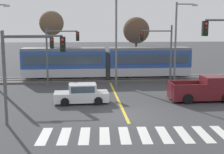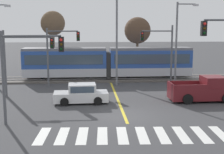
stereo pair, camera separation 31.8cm
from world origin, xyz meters
TOP-DOWN VIEW (x-y plane):
  - ground_plane at (0.00, 0.00)m, footprint 200.00×200.00m
  - track_bed at (0.00, 14.47)m, footprint 120.00×4.00m
  - rail_near at (0.00, 13.75)m, footprint 120.00×0.08m
  - rail_far at (0.00, 15.19)m, footprint 120.00×0.08m
  - light_rail_tram at (-0.19, 14.47)m, footprint 18.50×2.64m
  - crosswalk_stripe_0 at (-4.94, -3.46)m, footprint 0.70×2.82m
  - crosswalk_stripe_1 at (-3.85, -3.52)m, footprint 0.70×2.82m
  - crosswalk_stripe_2 at (-2.75, -3.57)m, footprint 0.70×2.82m
  - crosswalk_stripe_3 at (-1.65, -3.63)m, footprint 0.70×2.82m
  - crosswalk_stripe_4 at (-0.55, -3.68)m, footprint 0.70×2.82m
  - crosswalk_stripe_5 at (0.55, -3.74)m, footprint 0.70×2.82m
  - crosswalk_stripe_6 at (1.65, -3.79)m, footprint 0.70×2.82m
  - crosswalk_stripe_7 at (2.75, -3.85)m, footprint 0.70×2.82m
  - crosswalk_stripe_8 at (3.85, -3.90)m, footprint 0.70×2.82m
  - crosswalk_stripe_9 at (4.94, -3.96)m, footprint 0.70×2.82m
  - lane_centre_line at (0.00, 5.38)m, footprint 0.20×14.18m
  - sedan_crossing at (-2.96, 3.88)m, footprint 4.26×2.04m
  - pickup_truck at (6.92, 3.82)m, footprint 5.41×2.25m
  - traffic_light_near_left at (-6.17, -1.21)m, footprint 3.75×0.38m
  - traffic_light_mid_left at (-7.93, 6.80)m, footprint 4.25×0.38m
  - traffic_light_far_right at (4.84, 10.35)m, footprint 3.25×0.38m
  - traffic_light_far_left at (-5.23, 10.70)m, footprint 3.25×0.38m
  - street_lamp_centre at (0.67, 11.05)m, footprint 2.20×0.28m
  - street_lamp_east at (6.86, 11.44)m, footprint 2.24×0.28m
  - bare_tree_west at (-6.65, 19.13)m, footprint 2.98×2.98m
  - bare_tree_east at (3.84, 19.17)m, footprint 3.31×3.31m

SIDE VIEW (x-z plane):
  - ground_plane at x=0.00m, z-range 0.00..0.00m
  - lane_centre_line at x=0.00m, z-range 0.00..0.01m
  - crosswalk_stripe_0 at x=-4.94m, z-range 0.00..0.01m
  - crosswalk_stripe_1 at x=-3.85m, z-range 0.00..0.01m
  - crosswalk_stripe_2 at x=-2.75m, z-range 0.00..0.01m
  - crosswalk_stripe_3 at x=-1.65m, z-range 0.00..0.01m
  - crosswalk_stripe_4 at x=-0.55m, z-range 0.00..0.01m
  - crosswalk_stripe_5 at x=0.55m, z-range 0.00..0.01m
  - crosswalk_stripe_6 at x=1.65m, z-range 0.00..0.01m
  - crosswalk_stripe_7 at x=2.75m, z-range 0.00..0.01m
  - crosswalk_stripe_8 at x=3.85m, z-range 0.00..0.01m
  - crosswalk_stripe_9 at x=4.94m, z-range 0.00..0.01m
  - track_bed at x=0.00m, z-range 0.00..0.18m
  - rail_near at x=0.00m, z-range 0.18..0.28m
  - rail_far at x=0.00m, z-range 0.18..0.28m
  - sedan_crossing at x=-2.96m, z-range -0.06..1.46m
  - pickup_truck at x=6.92m, z-range -0.15..1.83m
  - light_rail_tram at x=-0.19m, z-range 0.33..3.76m
  - traffic_light_mid_left at x=-7.93m, z-range 0.88..6.50m
  - traffic_light_near_left at x=-6.17m, z-range 0.98..6.67m
  - traffic_light_far_left at x=-5.23m, z-range 0.96..6.76m
  - traffic_light_far_right at x=4.84m, z-range 0.88..6.94m
  - street_lamp_east at x=6.86m, z-range 0.58..8.94m
  - street_lamp_centre at x=0.67m, z-range 0.59..9.79m
  - bare_tree_east at x=3.84m, z-range 1.85..8.94m
  - bare_tree_west at x=-6.65m, z-range 2.34..10.16m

